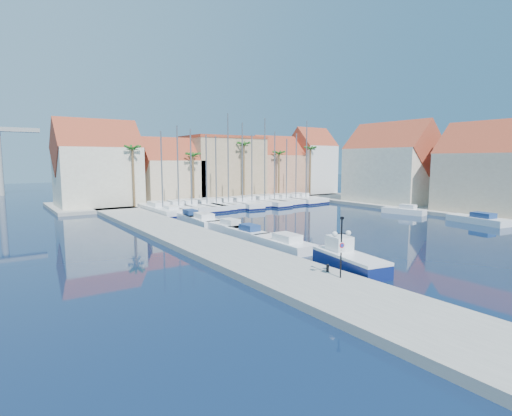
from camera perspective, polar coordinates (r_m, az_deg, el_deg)
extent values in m
plane|color=#081932|center=(32.21, 18.11, -7.20)|extent=(260.00, 260.00, 0.00)
cube|color=gray|center=(36.85, -8.01, -4.75)|extent=(6.00, 77.00, 0.50)
cube|color=gray|center=(75.82, -6.74, 1.28)|extent=(54.00, 16.00, 0.50)
cube|color=gray|center=(66.67, 24.73, -0.09)|extent=(12.00, 60.00, 0.50)
cylinder|color=black|center=(24.80, 12.08, -5.53)|extent=(0.09, 0.09, 3.78)
cylinder|color=black|center=(24.51, 11.66, -3.64)|extent=(0.47, 0.16, 0.05)
cylinder|color=black|center=(24.76, 12.59, -3.55)|extent=(0.47, 0.16, 0.05)
sphere|color=white|center=(24.39, 11.18, -3.68)|extent=(0.34, 0.34, 0.34)
sphere|color=white|center=(24.89, 13.05, -3.51)|extent=(0.34, 0.34, 0.34)
cube|color=black|center=(24.48, 12.18, -1.42)|extent=(0.23, 0.16, 0.15)
cube|color=white|center=(24.74, 12.15, -5.34)|extent=(0.46, 0.15, 0.47)
cylinder|color=red|center=(24.71, 12.18, -5.24)|extent=(0.31, 0.09, 0.32)
cylinder|color=#1933A5|center=(24.70, 12.20, -5.24)|extent=(0.22, 0.07, 0.23)
cube|color=white|center=(24.81, 12.13, -6.08)|extent=(0.37, 0.12, 0.13)
cylinder|color=black|center=(26.35, 10.19, -8.43)|extent=(0.19, 0.19, 0.48)
cube|color=navy|center=(28.83, 13.25, -7.72)|extent=(3.15, 6.54, 0.94)
cube|color=white|center=(28.69, 13.28, -6.61)|extent=(3.15, 6.54, 0.21)
cube|color=white|center=(29.54, 11.82, -5.04)|extent=(1.63, 1.88, 1.15)
cube|color=white|center=(34.79, 3.79, -5.14)|extent=(2.33, 6.88, 0.80)
cube|color=white|center=(34.12, 4.49, -4.19)|extent=(1.58, 2.42, 0.60)
cube|color=white|center=(39.46, -1.39, -3.68)|extent=(1.93, 5.67, 0.80)
cube|color=navy|center=(38.88, -0.92, -2.79)|extent=(1.31, 2.00, 0.60)
cube|color=white|center=(43.06, -4.14, -2.80)|extent=(2.38, 5.95, 0.80)
cube|color=white|center=(42.49, -3.70, -1.97)|extent=(1.48, 2.14, 0.60)
cube|color=white|center=(48.19, -7.74, -1.80)|extent=(3.00, 7.55, 0.80)
cube|color=white|center=(47.42, -7.43, -1.08)|extent=(1.87, 2.72, 0.60)
cube|color=white|center=(51.60, -9.60, -1.26)|extent=(2.21, 6.00, 0.80)
cube|color=navy|center=(50.96, -9.37, -0.56)|extent=(1.43, 2.14, 0.60)
cube|color=white|center=(56.41, -12.21, -0.62)|extent=(2.31, 6.54, 0.80)
cube|color=white|center=(55.72, -12.00, 0.02)|extent=(1.53, 2.31, 0.60)
cube|color=white|center=(60.94, -13.33, -0.10)|extent=(1.87, 5.37, 0.80)
cube|color=white|center=(60.36, -13.19, 0.51)|extent=(1.25, 1.90, 0.60)
cube|color=white|center=(55.08, 29.06, -1.53)|extent=(3.17, 7.26, 0.80)
cube|color=navy|center=(54.60, 29.71, -0.89)|extent=(1.89, 2.65, 0.60)
cube|color=white|center=(60.28, 20.35, -0.42)|extent=(3.05, 6.12, 0.80)
cube|color=white|center=(59.97, 20.90, 0.19)|extent=(1.71, 2.28, 0.60)
cube|color=white|center=(58.48, -13.37, -0.29)|extent=(3.16, 11.92, 1.00)
cube|color=#0C103C|center=(58.52, -13.36, -0.60)|extent=(3.22, 11.98, 0.28)
cube|color=white|center=(59.49, -13.80, 0.59)|extent=(2.19, 3.58, 0.60)
cylinder|color=slate|center=(57.49, -13.32, 5.37)|extent=(0.20, 0.20, 10.57)
cube|color=white|center=(59.92, -11.12, -0.06)|extent=(3.37, 10.02, 1.00)
cube|color=#0C103C|center=(59.96, -11.11, -0.37)|extent=(3.43, 10.08, 0.28)
cube|color=white|center=(60.76, -11.43, 0.79)|extent=(2.03, 3.09, 0.60)
cylinder|color=slate|center=(59.03, -11.11, 5.92)|extent=(0.20, 0.20, 11.50)
cube|color=white|center=(61.01, -9.38, 0.10)|extent=(3.17, 11.05, 1.00)
cube|color=#0C103C|center=(61.05, -9.38, -0.20)|extent=(3.23, 11.11, 0.28)
cube|color=white|center=(61.90, -9.85, 0.93)|extent=(2.09, 3.35, 0.60)
cylinder|color=slate|center=(60.11, -9.26, 5.80)|extent=(0.20, 0.20, 11.13)
cube|color=white|center=(61.74, -7.24, 0.22)|extent=(2.84, 10.16, 1.00)
cube|color=#0C103C|center=(61.78, -7.24, -0.08)|extent=(2.91, 10.23, 0.28)
cube|color=white|center=(62.54, -7.69, 1.03)|extent=(1.90, 3.07, 0.60)
cylinder|color=slate|center=(60.89, -7.10, 5.49)|extent=(0.20, 0.20, 10.37)
cube|color=white|center=(62.79, -5.87, 0.35)|extent=(3.06, 9.97, 1.00)
cube|color=#0C103C|center=(62.83, -5.87, 0.06)|extent=(3.12, 10.03, 0.28)
cube|color=white|center=(63.59, -6.26, 1.15)|extent=(1.94, 3.04, 0.60)
cylinder|color=slate|center=(61.95, -5.74, 5.46)|extent=(0.20, 0.20, 10.20)
cube|color=white|center=(63.80, -4.13, 0.47)|extent=(2.85, 9.09, 1.00)
cube|color=#0C103C|center=(63.84, -4.13, 0.19)|extent=(2.91, 9.16, 0.28)
cube|color=white|center=(64.52, -4.50, 1.26)|extent=(1.79, 2.78, 0.60)
cylinder|color=slate|center=(63.00, -4.00, 7.12)|extent=(0.20, 0.20, 13.77)
cube|color=white|center=(64.56, -2.16, 0.56)|extent=(3.63, 10.86, 1.00)
cube|color=#0C103C|center=(64.60, -2.16, 0.28)|extent=(3.70, 10.93, 0.28)
cube|color=white|center=(65.42, -2.60, 1.35)|extent=(2.20, 3.35, 0.60)
cylinder|color=slate|center=(63.69, -1.97, 6.52)|extent=(0.20, 0.20, 12.42)
cube|color=white|center=(66.32, -0.83, 0.74)|extent=(2.92, 9.19, 1.00)
cube|color=#0C103C|center=(66.35, -0.83, 0.46)|extent=(2.99, 9.26, 0.28)
cube|color=white|center=(66.96, -1.30, 1.48)|extent=(1.82, 2.82, 0.60)
cylinder|color=slate|center=(65.58, -0.59, 5.77)|extent=(0.20, 0.20, 10.64)
cube|color=white|center=(67.48, 0.93, 0.84)|extent=(3.77, 11.80, 1.00)
cube|color=#0C103C|center=(67.52, 0.93, 0.57)|extent=(3.83, 11.87, 0.28)
cube|color=white|center=(68.31, 0.32, 1.59)|extent=(2.34, 3.62, 0.60)
cylinder|color=slate|center=(66.65, 1.26, 6.97)|extent=(0.20, 0.20, 13.40)
cube|color=white|center=(69.12, 2.39, 0.98)|extent=(2.87, 10.48, 1.00)
cube|color=#0C103C|center=(69.15, 2.39, 0.72)|extent=(2.93, 10.54, 0.28)
cube|color=white|center=(69.88, 1.89, 1.71)|extent=(1.95, 3.16, 0.60)
cylinder|color=slate|center=(68.33, 2.68, 6.09)|extent=(0.20, 0.20, 11.33)
cube|color=white|center=(70.51, 4.11, 1.09)|extent=(2.81, 9.78, 1.00)
cube|color=#0C103C|center=(70.54, 4.11, 0.83)|extent=(2.88, 9.84, 0.28)
cube|color=white|center=(71.21, 3.65, 1.80)|extent=(1.85, 2.96, 0.60)
cylinder|color=slate|center=(69.77, 4.39, 5.64)|extent=(0.20, 0.20, 10.21)
cube|color=white|center=(71.29, 5.41, 1.14)|extent=(3.11, 10.29, 1.00)
cube|color=#0C103C|center=(71.32, 5.41, 0.88)|extent=(3.17, 10.35, 0.28)
cube|color=white|center=(71.97, 4.87, 1.84)|extent=(1.99, 3.13, 0.60)
cylinder|color=slate|center=(70.56, 5.75, 6.03)|extent=(0.20, 0.20, 11.17)
cube|color=white|center=(73.23, 6.84, 1.28)|extent=(3.28, 10.09, 1.00)
cube|color=#0C103C|center=(73.26, 6.84, 1.03)|extent=(3.35, 10.16, 0.28)
cube|color=white|center=(73.85, 6.30, 1.95)|extent=(2.02, 3.10, 0.60)
cylinder|color=slate|center=(72.52, 7.21, 6.95)|extent=(0.20, 0.20, 13.49)
cube|color=beige|center=(67.60, -21.62, 4.19)|extent=(12.00, 9.00, 9.00)
cube|color=maroon|center=(67.58, -21.80, 8.00)|extent=(12.30, 9.00, 9.00)
cube|color=#CDB390|center=(71.27, -12.13, 3.84)|extent=(10.00, 8.00, 7.00)
cube|color=maroon|center=(71.17, -12.20, 6.65)|extent=(10.30, 8.00, 8.00)
cube|color=tan|center=(76.91, -4.81, 5.68)|extent=(14.00, 10.00, 11.00)
cube|color=maroon|center=(77.00, -4.86, 9.96)|extent=(14.20, 10.20, 0.50)
cube|color=tan|center=(82.73, 2.81, 4.74)|extent=(10.00, 8.00, 8.00)
cube|color=maroon|center=(82.67, 2.83, 7.51)|extent=(10.30, 8.00, 8.00)
cube|color=white|center=(87.68, 7.93, 5.46)|extent=(8.00, 8.00, 10.00)
cube|color=maroon|center=(87.70, 7.99, 8.73)|extent=(8.30, 8.00, 8.00)
cube|color=#CDB390|center=(63.04, 30.38, 3.11)|extent=(9.00, 12.00, 8.00)
cube|color=maroon|center=(62.97, 30.60, 6.74)|extent=(9.00, 12.30, 9.00)
cube|color=beige|center=(71.33, 18.71, 4.43)|extent=(9.00, 14.00, 9.00)
cube|color=maroon|center=(71.30, 18.85, 8.05)|extent=(9.00, 14.30, 9.00)
cylinder|color=brown|center=(63.81, -17.11, 4.24)|extent=(0.36, 0.36, 9.00)
sphere|color=#1E5A19|center=(63.78, -17.25, 8.14)|extent=(2.60, 2.60, 2.60)
cylinder|color=brown|center=(67.48, -8.95, 4.17)|extent=(0.36, 0.36, 8.00)
sphere|color=#1E5A19|center=(67.41, -9.01, 7.44)|extent=(2.60, 2.60, 2.60)
cylinder|color=brown|center=(72.30, -1.76, 5.22)|extent=(0.36, 0.36, 10.00)
sphere|color=#1E5A19|center=(72.31, -1.77, 9.06)|extent=(2.60, 2.60, 2.60)
cylinder|color=brown|center=(76.93, 3.29, 4.76)|extent=(0.36, 0.36, 8.50)
sphere|color=#1E5A19|center=(76.88, 3.31, 7.81)|extent=(2.60, 2.60, 2.60)
cylinder|color=brown|center=(82.04, 7.74, 5.19)|extent=(0.36, 0.36, 9.50)
sphere|color=#1E5A19|center=(82.03, 7.79, 8.40)|extent=(2.60, 2.60, 2.60)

